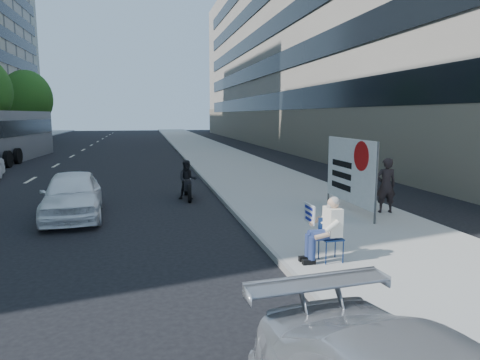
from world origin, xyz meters
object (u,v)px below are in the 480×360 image
object	(u,v)px
white_sedan_near	(72,194)
motorcycle	(188,182)
seated_protester	(326,226)
pedestrian_woman	(386,185)
protest_banner	(350,171)
bus	(7,136)

from	to	relation	value
white_sedan_near	motorcycle	size ratio (longest dim) A/B	1.99
seated_protester	pedestrian_woman	distance (m)	5.05
protest_banner	motorcycle	world-z (taller)	protest_banner
protest_banner	bus	world-z (taller)	bus
seated_protester	protest_banner	size ratio (longest dim) A/B	0.43
seated_protester	motorcycle	world-z (taller)	seated_protester
white_sedan_near	pedestrian_woman	bearing A→B (deg)	-17.46
motorcycle	bus	xyz separation A→B (m)	(-10.53, 16.11, 1.00)
motorcycle	protest_banner	bearing A→B (deg)	-36.30
white_sedan_near	bus	distance (m)	19.48
motorcycle	pedestrian_woman	bearing A→B (deg)	-32.82
pedestrian_woman	seated_protester	bearing A→B (deg)	56.82
seated_protester	motorcycle	distance (m)	8.00
seated_protester	protest_banner	world-z (taller)	protest_banner
seated_protester	protest_banner	distance (m)	4.70
seated_protester	motorcycle	xyz separation A→B (m)	(-1.98, 7.74, -0.24)
pedestrian_woman	protest_banner	distance (m)	1.15
pedestrian_woman	white_sedan_near	bearing A→B (deg)	-1.71
seated_protester	pedestrian_woman	size ratio (longest dim) A/B	0.79
white_sedan_near	bus	bearing A→B (deg)	105.82
protest_banner	motorcycle	size ratio (longest dim) A/B	1.50
pedestrian_woman	bus	distance (m)	25.81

